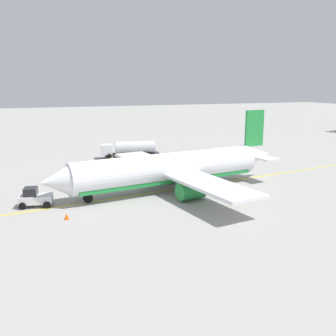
{
  "coord_description": "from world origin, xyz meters",
  "views": [
    {
      "loc": [
        18.07,
        44.89,
        13.5
      ],
      "look_at": [
        0.0,
        0.0,
        3.0
      ],
      "focal_mm": 41.16,
      "sensor_mm": 36.0,
      "label": 1
    }
  ],
  "objects": [
    {
      "name": "airplane",
      "position": [
        -0.46,
        -0.06,
        2.8
      ],
      "size": [
        33.82,
        30.13,
        9.95
      ],
      "color": "white",
      "rests_on": "ground"
    },
    {
      "name": "safety_cone_nose",
      "position": [
        13.73,
        6.31,
        0.32
      ],
      "size": [
        0.57,
        0.57,
        0.63
      ],
      "primitive_type": "cone",
      "color": "#F2590F",
      "rests_on": "ground"
    },
    {
      "name": "refueling_worker",
      "position": [
        3.13,
        -17.4,
        0.82
      ],
      "size": [
        0.61,
        0.52,
        1.71
      ],
      "color": "navy",
      "rests_on": "ground"
    },
    {
      "name": "fuel_tanker",
      "position": [
        -1.86,
        -23.87,
        1.73
      ],
      "size": [
        11.1,
        4.45,
        3.15
      ],
      "color": "#2D2D33",
      "rests_on": "ground"
    },
    {
      "name": "taxi_line_marking",
      "position": [
        0.0,
        0.0,
        0.01
      ],
      "size": [
        85.14,
        11.48,
        0.01
      ],
      "primitive_type": "cube",
      "rotation": [
        0.0,
        0.0,
        0.13
      ],
      "color": "yellow",
      "rests_on": "ground"
    },
    {
      "name": "safety_cone_wingtip",
      "position": [
        11.7,
        -4.75,
        0.33
      ],
      "size": [
        0.6,
        0.6,
        0.67
      ],
      "primitive_type": "cone",
      "color": "#F2590F",
      "rests_on": "ground"
    },
    {
      "name": "pushback_tug",
      "position": [
        16.46,
        0.55,
        1.01
      ],
      "size": [
        3.96,
        3.0,
        2.2
      ],
      "color": "silver",
      "rests_on": "ground"
    },
    {
      "name": "ground_plane",
      "position": [
        0.0,
        0.0,
        0.0
      ],
      "size": [
        400.0,
        400.0,
        0.0
      ],
      "primitive_type": "plane",
      "color": "#9E9B96"
    }
  ]
}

